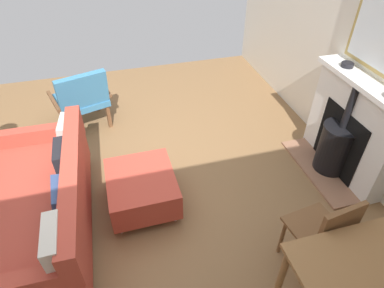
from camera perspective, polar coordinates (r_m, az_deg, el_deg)
The scene contains 8 objects.
ground_plane at distance 3.65m, azimuth -10.06°, elevation -7.04°, with size 4.94×5.65×0.01m, color olive.
wall_left at distance 3.79m, azimuth 28.83°, elevation 16.71°, with size 0.12×5.65×2.88m, color silver.
fireplace at distance 3.85m, azimuth 25.31°, elevation 1.60°, with size 0.53×1.25×1.10m.
mantel_bowl_near at distance 3.77m, azimuth 25.42°, elevation 12.39°, with size 0.13×0.13×0.05m.
sofa at distance 3.25m, azimuth -24.65°, elevation -9.68°, with size 0.96×1.85×0.78m.
ottoman at distance 3.28m, azimuth -8.72°, elevation -7.54°, with size 0.65×0.73×0.38m.
armchair_accent at distance 4.37m, azimuth -18.65°, elevation 7.69°, with size 0.81×0.74×0.84m.
dining_chair_near_fireplace at distance 2.76m, azimuth 22.16°, elevation -13.89°, with size 0.45×0.45×0.86m.
Camera 1 is at (0.06, 2.58, 2.59)m, focal length 30.67 mm.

